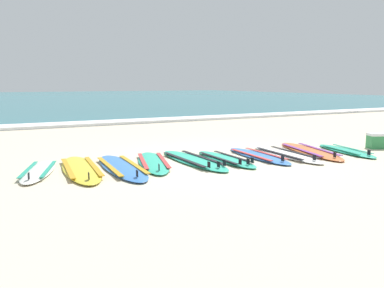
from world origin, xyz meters
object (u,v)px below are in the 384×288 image
Objects in this scene: surfboard_5 at (225,159)px; surfboard_6 at (258,156)px; surfboard_0 at (39,171)px; surfboard_7 at (286,154)px; surfboard_8 at (310,151)px; surfboard_3 at (153,162)px; surfboard_9 at (346,151)px; surfboard_4 at (193,160)px; surfboard_1 at (81,169)px; cooler_box at (377,141)px; surfboard_2 at (122,167)px.

surfboard_5 and surfboard_6 have the same top height.
surfboard_0 is 4.49m from surfboard_6.
surfboard_7 and surfboard_8 have the same top height.
surfboard_3 and surfboard_7 have the same top height.
surfboard_3 is 1.06× the size of surfboard_6.
surfboard_3 and surfboard_9 have the same top height.
surfboard_4 is at bearing 169.67° from surfboard_7.
surfboard_6 is 0.68m from surfboard_7.
surfboard_7 is (1.49, -0.19, -0.00)m from surfboard_5.
surfboard_1 and surfboard_5 have the same top height.
cooler_box is at bearing -7.82° from surfboard_0.
surfboard_6 is 1.45m from surfboard_8.
surfboard_5 is at bearing 177.54° from surfboard_8.
surfboard_6 is (1.50, -0.23, -0.00)m from surfboard_4.
surfboard_0 is at bearing 171.89° from surfboard_6.
surfboard_7 is (4.38, -0.64, 0.00)m from surfboard_1.
surfboard_5 is at bearing -14.89° from surfboard_3.
surfboard_0 is 3.72× the size of cooler_box.
surfboard_5 is 0.79× the size of surfboard_8.
surfboard_7 is 0.90× the size of surfboard_8.
surfboard_8 and surfboard_9 have the same top height.
surfboard_6 is (2.31, -0.41, 0.00)m from surfboard_3.
surfboard_4 is at bearing -1.54° from surfboard_2.
surfboard_9 is (3.05, -0.48, -0.00)m from surfboard_5.
surfboard_8 is (2.29, -0.10, -0.00)m from surfboard_5.
surfboard_0 is 0.77× the size of surfboard_2.
surfboard_7 is 2.72m from cooler_box.
surfboard_2 and surfboard_6 have the same top height.
surfboard_7 is at bearing -11.00° from surfboard_3.
surfboard_3 is 5.73m from cooler_box.
surfboard_7 is (5.10, -0.80, -0.00)m from surfboard_0.
cooler_box is (3.36, -0.44, 0.16)m from surfboard_6.
surfboard_7 is at bearing 169.34° from surfboard_9.
surfboard_1 is 1.05× the size of surfboard_4.
surfboard_2 is 4.47m from surfboard_8.
surfboard_4 is 0.69m from surfboard_5.
surfboard_1 is 2.25m from surfboard_4.
surfboard_6 and surfboard_8 have the same top height.
surfboard_3 is at bearing 172.58° from surfboard_8.
surfboard_1 is at bearing 164.13° from surfboard_2.
surfboard_1 is 4.83× the size of cooler_box.
surfboard_3 is 3.02m from surfboard_7.
cooler_box reaches higher than surfboard_0.
surfboard_6 is at bearing 176.85° from surfboard_8.
surfboard_8 is (5.18, -0.55, 0.00)m from surfboard_1.
surfboard_2 is at bearing -14.37° from surfboard_0.
surfboard_0 is 2.15m from surfboard_3.
surfboard_3 and surfboard_8 have the same top height.
surfboard_3 is at bearing -6.00° from surfboard_0.
surfboard_2 is at bearing 173.70° from cooler_box.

